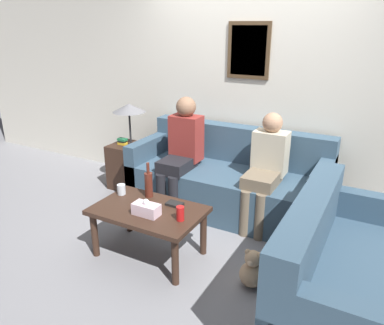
# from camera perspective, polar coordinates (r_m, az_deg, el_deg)

# --- Properties ---
(ground_plane) EXTENTS (16.00, 16.00, 0.00)m
(ground_plane) POSITION_cam_1_polar(r_m,az_deg,el_deg) (3.91, 2.30, -9.90)
(ground_plane) COLOR gray
(wall_back) EXTENTS (9.00, 0.08, 2.60)m
(wall_back) POSITION_cam_1_polar(r_m,az_deg,el_deg) (4.35, 8.54, 11.31)
(wall_back) COLOR silver
(wall_back) RESTS_ON ground_plane
(couch_main) EXTENTS (2.13, 0.89, 0.89)m
(couch_main) POSITION_cam_1_polar(r_m,az_deg,el_deg) (4.20, 5.55, -2.96)
(couch_main) COLOR #385166
(couch_main) RESTS_ON ground_plane
(couch_side) EXTENTS (0.89, 1.55, 0.89)m
(couch_side) POSITION_cam_1_polar(r_m,az_deg,el_deg) (2.87, 22.73, -16.62)
(couch_side) COLOR #385166
(couch_side) RESTS_ON ground_plane
(coffee_table) EXTENTS (0.96, 0.61, 0.46)m
(coffee_table) POSITION_cam_1_polar(r_m,az_deg,el_deg) (3.33, -6.66, -8.03)
(coffee_table) COLOR #382319
(coffee_table) RESTS_ON ground_plane
(side_table_with_lamp) EXTENTS (0.46, 0.42, 1.08)m
(side_table_with_lamp) POSITION_cam_1_polar(r_m,az_deg,el_deg) (4.77, -9.58, 0.66)
(side_table_with_lamp) COLOR #382319
(side_table_with_lamp) RESTS_ON ground_plane
(wine_bottle) EXTENTS (0.07, 0.07, 0.33)m
(wine_bottle) POSITION_cam_1_polar(r_m,az_deg,el_deg) (3.47, -6.63, -3.26)
(wine_bottle) COLOR #562319
(wine_bottle) RESTS_ON coffee_table
(drinking_glass) EXTENTS (0.08, 0.08, 0.10)m
(drinking_glass) POSITION_cam_1_polar(r_m,az_deg,el_deg) (3.58, -10.71, -4.05)
(drinking_glass) COLOR silver
(drinking_glass) RESTS_ON coffee_table
(book_stack) EXTENTS (0.15, 0.10, 0.02)m
(book_stack) POSITION_cam_1_polar(r_m,az_deg,el_deg) (3.34, -2.67, -6.33)
(book_stack) COLOR black
(book_stack) RESTS_ON coffee_table
(soda_can) EXTENTS (0.07, 0.07, 0.12)m
(soda_can) POSITION_cam_1_polar(r_m,az_deg,el_deg) (3.07, -1.80, -7.77)
(soda_can) COLOR red
(soda_can) RESTS_ON coffee_table
(tissue_box) EXTENTS (0.23, 0.12, 0.15)m
(tissue_box) POSITION_cam_1_polar(r_m,az_deg,el_deg) (3.18, -6.98, -7.05)
(tissue_box) COLOR silver
(tissue_box) RESTS_ON coffee_table
(person_left) EXTENTS (0.34, 0.58, 1.24)m
(person_left) POSITION_cam_1_polar(r_m,az_deg,el_deg) (4.11, -1.63, 2.16)
(person_left) COLOR black
(person_left) RESTS_ON ground_plane
(person_right) EXTENTS (0.34, 0.60, 1.16)m
(person_right) POSITION_cam_1_polar(r_m,az_deg,el_deg) (3.80, 11.16, -0.54)
(person_right) COLOR #756651
(person_right) RESTS_ON ground_plane
(teddy_bear) EXTENTS (0.20, 0.20, 0.32)m
(teddy_bear) POSITION_cam_1_polar(r_m,az_deg,el_deg) (3.12, 9.16, -15.95)
(teddy_bear) COLOR tan
(teddy_bear) RESTS_ON ground_plane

